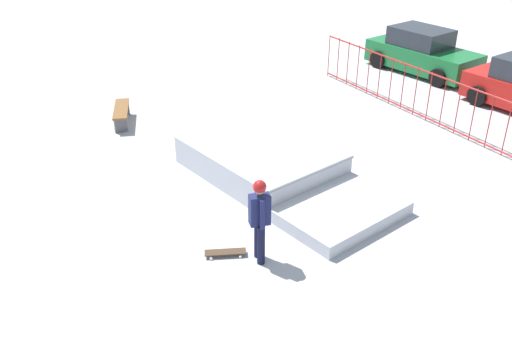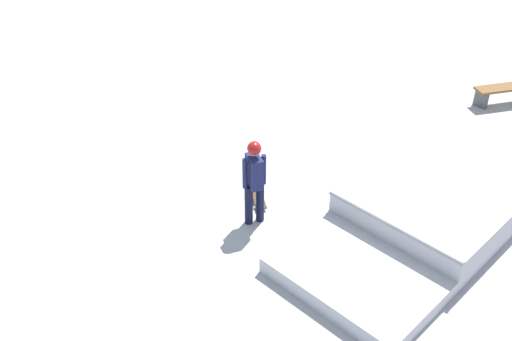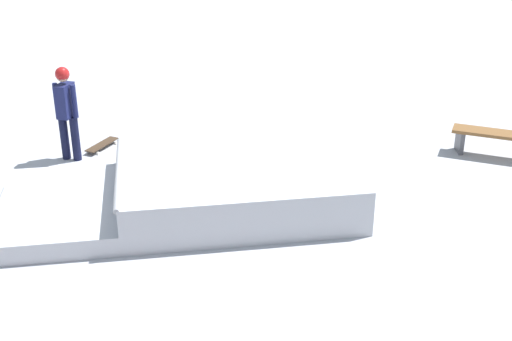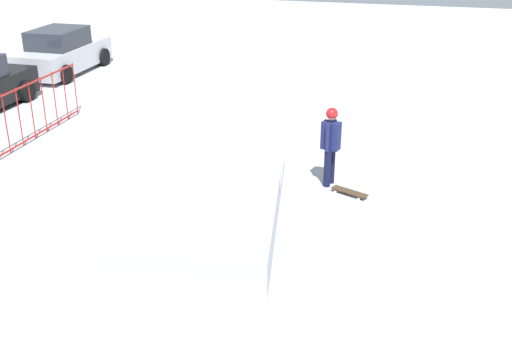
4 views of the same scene
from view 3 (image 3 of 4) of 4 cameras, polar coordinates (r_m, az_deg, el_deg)
The scene contains 5 objects.
ground_plane at distance 11.01m, azimuth -3.91°, elevation -2.53°, with size 60.00×60.00×0.00m, color #A8AAB2.
skate_ramp at distance 10.68m, azimuth -4.13°, elevation -1.55°, with size 5.76×3.47×0.74m.
skater at distance 12.60m, azimuth -15.48°, elevation 5.14°, with size 0.43×0.42×1.73m.
skateboard at distance 13.27m, azimuth -12.67°, elevation 2.10°, with size 0.51×0.81×0.09m.
park_bench at distance 13.23m, azimuth 19.41°, elevation 2.52°, with size 1.64×0.95×0.48m.
Camera 3 is at (-0.82, 9.79, 4.97)m, focal length 48.19 mm.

